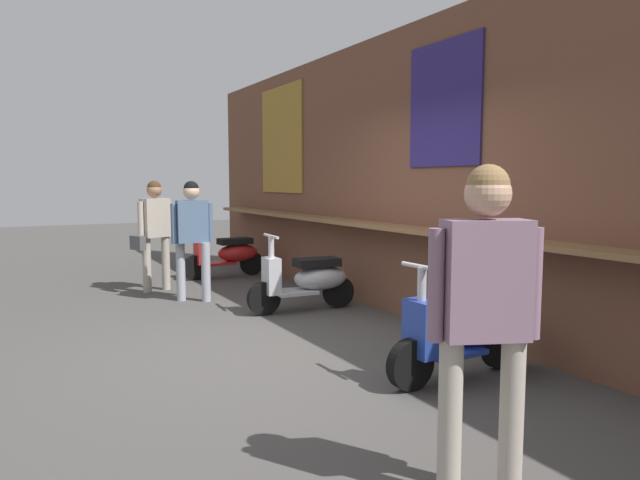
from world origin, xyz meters
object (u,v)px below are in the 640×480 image
scooter_silver (308,280)px  shopper_passing (485,296)px  shopper_with_handbag (154,225)px  shopper_browsing (192,228)px  scooter_red (229,254)px  scooter_blue (466,331)px

scooter_silver → shopper_passing: (4.14, -1.21, 0.65)m
shopper_with_handbag → shopper_passing: 6.35m
shopper_browsing → shopper_with_handbag: bearing=21.3°
scooter_silver → shopper_with_handbag: bearing=-53.8°
scooter_silver → shopper_browsing: 1.76m
shopper_browsing → shopper_passing: (5.39, -0.13, 0.06)m
scooter_red → shopper_browsing: size_ratio=0.87×
scooter_red → shopper_browsing: (1.61, -1.08, 0.59)m
scooter_blue → shopper_with_handbag: bearing=-76.4°
shopper_passing → shopper_with_handbag: bearing=24.2°
scooter_blue → shopper_passing: (1.38, -1.21, 0.65)m
scooter_red → shopper_passing: shopper_passing is taller
scooter_silver → shopper_passing: bearing=78.2°
scooter_red → scooter_blue: same height
scooter_silver → scooter_blue: size_ratio=1.00×
scooter_silver → scooter_red: bearing=-85.5°
scooter_red → scooter_silver: same height
scooter_silver → shopper_passing: shopper_passing is taller
scooter_silver → shopper_browsing: size_ratio=0.87×
scooter_red → scooter_blue: bearing=88.9°
scooter_blue → shopper_passing: bearing=47.0°
shopper_browsing → scooter_red: bearing=-29.0°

